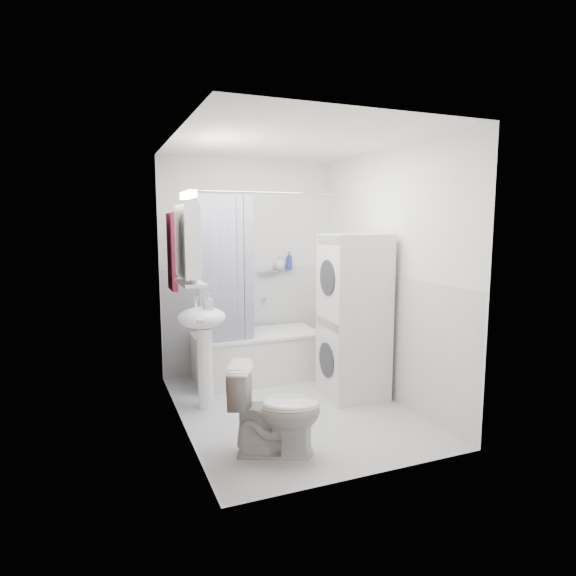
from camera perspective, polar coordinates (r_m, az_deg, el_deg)
name	(u,v)px	position (r m, az deg, el deg)	size (l,w,h in m)	color
floor	(292,408)	(4.59, 0.52, -14.03)	(2.60, 2.60, 0.00)	#BBBBC0
room_walls	(293,247)	(4.27, 0.54, 4.85)	(2.60, 2.60, 2.60)	white
wainscot	(281,338)	(4.66, -0.86, -5.92)	(1.98, 2.58, 2.58)	white
door	(200,321)	(3.52, -10.40, -3.89)	(0.05, 2.00, 2.00)	brown
bathtub	(257,354)	(5.30, -3.73, -7.78)	(1.35, 0.64, 0.52)	white
tub_spout	(264,298)	(5.55, -2.89, -1.22)	(0.04, 0.04, 0.12)	silver
curtain_rod	(263,192)	(4.87, -2.94, 11.24)	(0.02, 0.02, 1.53)	silver
shower_curtain	(227,269)	(4.77, -7.29, 2.25)	(0.55, 0.02, 1.45)	#141647
sink	(203,334)	(4.45, -10.08, -5.35)	(0.44, 0.37, 1.04)	white
medicine_cabinet	(188,239)	(4.10, -11.82, 5.66)	(0.13, 0.50, 0.71)	white
shelf	(191,283)	(4.13, -11.48, 0.61)	(0.18, 0.54, 0.03)	silver
shower_caddy	(268,271)	(5.52, -2.39, 2.01)	(0.22, 0.06, 0.02)	silver
towel	(172,250)	(4.74, -13.58, 4.41)	(0.07, 0.31, 0.76)	#5B101B
washer_dryer	(353,316)	(4.73, 7.74, -3.34)	(0.61, 0.60, 1.60)	white
toilet	(275,409)	(3.66, -1.55, -14.20)	(0.38, 0.68, 0.67)	white
soap_pump	(208,308)	(4.35, -9.42, -2.32)	(0.08, 0.17, 0.08)	gray
shelf_bottle	(194,279)	(3.98, -11.10, 1.04)	(0.07, 0.18, 0.07)	gray
shelf_cup	(188,274)	(4.24, -11.80, 1.64)	(0.10, 0.09, 0.10)	gray
shampoo_a	(279,264)	(5.56, -1.02, 2.84)	(0.13, 0.17, 0.13)	gray
shampoo_b	(289,266)	(5.61, 0.12, 2.62)	(0.08, 0.21, 0.08)	#2931A4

